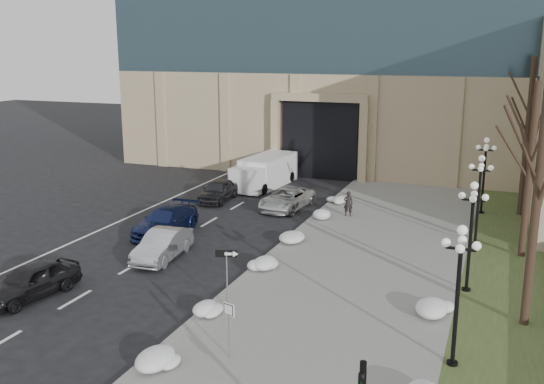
{
  "coord_description": "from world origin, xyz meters",
  "views": [
    {
      "loc": [
        9.24,
        -12.49,
        10.02
      ],
      "look_at": [
        -0.53,
        12.81,
        3.5
      ],
      "focal_mm": 40.0,
      "sensor_mm": 36.0,
      "label": 1
    }
  ],
  "objects_px": {
    "car_d": "(287,199)",
    "one_way_sign": "(230,261)",
    "keep_sign": "(229,319)",
    "lamppost_b": "(472,222)",
    "pedestrian": "(348,204)",
    "car_b": "(162,245)",
    "lamppost_d": "(485,165)",
    "lamppost_c": "(479,188)",
    "car_c": "(166,221)",
    "box_truck": "(265,172)",
    "car_a": "(31,281)",
    "lamppost_a": "(459,277)",
    "car_e": "(218,190)"
  },
  "relations": [
    {
      "from": "car_b",
      "to": "box_truck",
      "type": "distance_m",
      "value": 16.46
    },
    {
      "from": "box_truck",
      "to": "lamppost_a",
      "type": "distance_m",
      "value": 26.81
    },
    {
      "from": "box_truck",
      "to": "lamppost_b",
      "type": "bearing_deg",
      "value": -40.74
    },
    {
      "from": "car_b",
      "to": "lamppost_a",
      "type": "bearing_deg",
      "value": -26.79
    },
    {
      "from": "one_way_sign",
      "to": "lamppost_b",
      "type": "height_order",
      "value": "lamppost_b"
    },
    {
      "from": "pedestrian",
      "to": "one_way_sign",
      "type": "bearing_deg",
      "value": 77.19
    },
    {
      "from": "pedestrian",
      "to": "lamppost_c",
      "type": "xyz_separation_m",
      "value": [
        7.43,
        -2.84,
        2.19
      ]
    },
    {
      "from": "car_a",
      "to": "lamppost_d",
      "type": "height_order",
      "value": "lamppost_d"
    },
    {
      "from": "car_d",
      "to": "box_truck",
      "type": "height_order",
      "value": "box_truck"
    },
    {
      "from": "box_truck",
      "to": "lamppost_b",
      "type": "relative_size",
      "value": 1.46
    },
    {
      "from": "car_b",
      "to": "lamppost_d",
      "type": "xyz_separation_m",
      "value": [
        14.02,
        13.96,
        2.38
      ]
    },
    {
      "from": "car_d",
      "to": "pedestrian",
      "type": "relative_size",
      "value": 3.15
    },
    {
      "from": "car_b",
      "to": "box_truck",
      "type": "xyz_separation_m",
      "value": [
        -1.23,
        16.41,
        0.35
      ]
    },
    {
      "from": "lamppost_b",
      "to": "car_c",
      "type": "bearing_deg",
      "value": 170.61
    },
    {
      "from": "pedestrian",
      "to": "lamppost_b",
      "type": "relative_size",
      "value": 0.32
    },
    {
      "from": "car_b",
      "to": "car_a",
      "type": "bearing_deg",
      "value": -118.67
    },
    {
      "from": "keep_sign",
      "to": "lamppost_b",
      "type": "height_order",
      "value": "lamppost_b"
    },
    {
      "from": "car_d",
      "to": "one_way_sign",
      "type": "bearing_deg",
      "value": -72.39
    },
    {
      "from": "lamppost_a",
      "to": "car_e",
      "type": "bearing_deg",
      "value": 134.62
    },
    {
      "from": "pedestrian",
      "to": "one_way_sign",
      "type": "relative_size",
      "value": 0.63
    },
    {
      "from": "lamppost_b",
      "to": "lamppost_c",
      "type": "bearing_deg",
      "value": 90.0
    },
    {
      "from": "one_way_sign",
      "to": "lamppost_a",
      "type": "bearing_deg",
      "value": -27.94
    },
    {
      "from": "box_truck",
      "to": "keep_sign",
      "type": "xyz_separation_m",
      "value": [
        8.41,
        -24.14,
        0.44
      ]
    },
    {
      "from": "lamppost_a",
      "to": "pedestrian",
      "type": "bearing_deg",
      "value": 115.14
    },
    {
      "from": "pedestrian",
      "to": "box_truck",
      "type": "bearing_deg",
      "value": -46.6
    },
    {
      "from": "box_truck",
      "to": "keep_sign",
      "type": "bearing_deg",
      "value": -66.17
    },
    {
      "from": "lamppost_c",
      "to": "box_truck",
      "type": "bearing_deg",
      "value": 149.59
    },
    {
      "from": "keep_sign",
      "to": "car_a",
      "type": "bearing_deg",
      "value": -174.52
    },
    {
      "from": "car_b",
      "to": "keep_sign",
      "type": "relative_size",
      "value": 2.1
    },
    {
      "from": "car_a",
      "to": "car_c",
      "type": "relative_size",
      "value": 0.86
    },
    {
      "from": "car_e",
      "to": "lamppost_b",
      "type": "bearing_deg",
      "value": -36.13
    },
    {
      "from": "lamppost_c",
      "to": "lamppost_d",
      "type": "xyz_separation_m",
      "value": [
        0.0,
        6.5,
        0.0
      ]
    },
    {
      "from": "car_b",
      "to": "box_truck",
      "type": "relative_size",
      "value": 0.61
    },
    {
      "from": "car_b",
      "to": "one_way_sign",
      "type": "xyz_separation_m",
      "value": [
        5.53,
        -4.07,
        1.31
      ]
    },
    {
      "from": "car_e",
      "to": "pedestrian",
      "type": "height_order",
      "value": "pedestrian"
    },
    {
      "from": "car_a",
      "to": "car_d",
      "type": "distance_m",
      "value": 17.62
    },
    {
      "from": "pedestrian",
      "to": "lamppost_b",
      "type": "distance_m",
      "value": 12.14
    },
    {
      "from": "lamppost_b",
      "to": "lamppost_d",
      "type": "xyz_separation_m",
      "value": [
        0.0,
        13.0,
        0.0
      ]
    },
    {
      "from": "car_a",
      "to": "keep_sign",
      "type": "relative_size",
      "value": 2.09
    },
    {
      "from": "box_truck",
      "to": "keep_sign",
      "type": "relative_size",
      "value": 3.45
    },
    {
      "from": "car_c",
      "to": "lamppost_b",
      "type": "relative_size",
      "value": 1.03
    },
    {
      "from": "lamppost_b",
      "to": "lamppost_c",
      "type": "height_order",
      "value": "same"
    },
    {
      "from": "car_d",
      "to": "car_e",
      "type": "relative_size",
      "value": 1.14
    },
    {
      "from": "car_a",
      "to": "car_e",
      "type": "distance_m",
      "value": 17.17
    },
    {
      "from": "car_e",
      "to": "one_way_sign",
      "type": "xyz_separation_m",
      "value": [
        8.03,
        -15.27,
        1.29
      ]
    },
    {
      "from": "lamppost_c",
      "to": "lamppost_b",
      "type": "bearing_deg",
      "value": -90.0
    },
    {
      "from": "lamppost_d",
      "to": "car_e",
      "type": "bearing_deg",
      "value": -170.51
    },
    {
      "from": "car_a",
      "to": "lamppost_c",
      "type": "bearing_deg",
      "value": 49.15
    },
    {
      "from": "lamppost_c",
      "to": "lamppost_d",
      "type": "bearing_deg",
      "value": 90.0
    },
    {
      "from": "car_b",
      "to": "keep_sign",
      "type": "height_order",
      "value": "keep_sign"
    }
  ]
}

